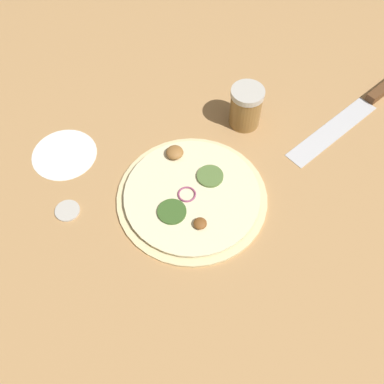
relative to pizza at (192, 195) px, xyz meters
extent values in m
plane|color=tan|center=(0.00, 0.00, -0.01)|extent=(3.00, 3.00, 0.00)
cylinder|color=beige|center=(0.00, 0.00, 0.00)|extent=(0.27, 0.27, 0.01)
cylinder|color=beige|center=(0.00, 0.00, 0.00)|extent=(0.24, 0.24, 0.00)
cylinder|color=#567538|center=(0.04, 0.03, 0.01)|extent=(0.05, 0.05, 0.01)
cylinder|color=#385B23|center=(-0.04, -0.03, 0.01)|extent=(0.05, 0.05, 0.00)
torus|color=#934266|center=(-0.01, 0.00, 0.01)|extent=(0.03, 0.03, 0.00)
ellipsoid|color=#996633|center=(-0.01, 0.09, 0.01)|extent=(0.03, 0.03, 0.02)
ellipsoid|color=brown|center=(0.00, -0.07, 0.01)|extent=(0.02, 0.02, 0.01)
cube|color=silver|center=(0.31, 0.09, -0.01)|extent=(0.22, 0.15, 0.00)
cube|color=brown|center=(0.45, 0.17, 0.00)|extent=(0.10, 0.07, 0.02)
cylinder|color=olive|center=(0.14, 0.15, 0.03)|extent=(0.06, 0.06, 0.07)
cylinder|color=beige|center=(0.14, 0.15, 0.07)|extent=(0.06, 0.06, 0.01)
cylinder|color=beige|center=(-0.22, 0.02, 0.00)|extent=(0.04, 0.04, 0.01)
cylinder|color=white|center=(-0.22, 0.15, -0.01)|extent=(0.12, 0.12, 0.00)
camera|label=1|loc=(-0.09, -0.42, 0.67)|focal=42.00mm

